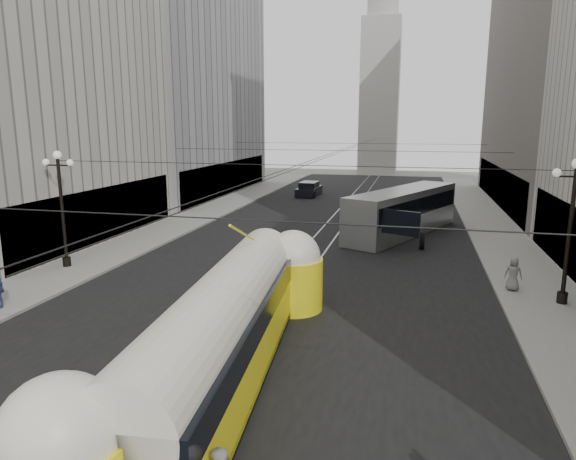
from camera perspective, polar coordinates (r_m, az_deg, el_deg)
The scene contains 15 objects.
road at distance 39.63m, azimuth 4.87°, elevation 0.14°, with size 20.00×85.00×0.02m, color black.
sidewalk_left at distance 46.23m, azimuth -9.28°, elevation 1.79°, with size 4.00×72.00×0.15m, color gray.
sidewalk_right at distance 43.01m, azimuth 21.63°, elevation 0.37°, with size 4.00×72.00×0.15m, color gray.
rail_left at distance 39.75m, azimuth 3.80°, elevation 0.19°, with size 0.12×85.00×0.04m, color gray.
rail_right at distance 39.52m, azimuth 5.94°, elevation 0.09°, with size 0.12×85.00×0.04m, color gray.
building_left_far at distance 60.13m, azimuth -12.44°, elevation 17.56°, with size 12.60×28.60×28.60m.
distant_tower at distance 86.35m, azimuth 10.23°, elevation 16.23°, with size 6.00×6.00×31.36m.
lamppost_left_mid at distance 30.53m, azimuth -23.87°, elevation 2.84°, with size 1.86×0.44×6.37m.
lamppost_right_mid at distance 25.11m, azimuth 28.89°, elevation 0.65°, with size 1.86×0.44×6.37m.
catenary at distance 37.86m, azimuth 4.96°, elevation 8.58°, with size 25.00×72.00×0.23m.
streetcar at distance 16.23m, azimuth -7.15°, elevation -10.86°, with size 3.78×16.13×3.54m.
city_bus at distance 38.14m, azimuth 12.68°, elevation 2.19°, with size 7.78×13.43×3.29m.
sedan_white_far at distance 49.47m, azimuth 9.34°, elevation 3.08°, with size 2.77×4.65×1.37m.
sedan_dark_far at distance 57.64m, azimuth 2.35°, elevation 4.53°, with size 2.21×5.02×1.56m.
pedestrian_sidewalk_right at distance 26.62m, azimuth 23.76°, elevation -4.48°, with size 0.80×0.49×1.63m, color slate.
Camera 1 is at (5.98, -5.86, 7.94)m, focal length 32.00 mm.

